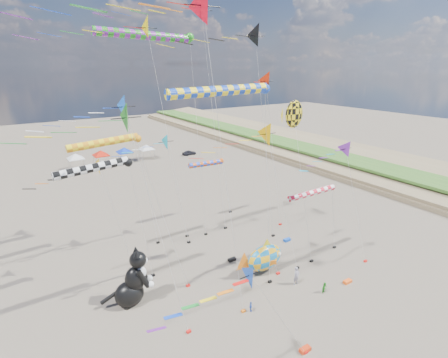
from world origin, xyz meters
name	(u,v)px	position (x,y,z in m)	size (l,w,h in m)	color
ground	(328,347)	(0.00, 0.00, 0.00)	(260.00, 260.00, 0.00)	brown
delta_kite_0	(153,144)	(-4.29, 21.80, 12.22)	(9.29, 1.94, 13.54)	#10AAC0
delta_kite_1	(254,282)	(-6.90, 0.54, 8.10)	(10.09, 1.69, 9.34)	blue
delta_kite_2	(90,168)	(-11.58, 19.32, 11.27)	(8.07, 1.80, 12.53)	yellow
delta_kite_3	(128,124)	(-11.58, 7.14, 17.06)	(10.08, 2.10, 18.45)	#1E8517
delta_kite_4	(198,7)	(-6.85, 6.72, 23.64)	(13.61, 2.82, 25.30)	red
delta_kite_5	(129,31)	(-6.55, 20.24, 23.26)	(13.84, 2.20, 24.73)	#FFE006
delta_kite_6	(195,11)	(0.82, 21.02, 25.57)	(13.43, 2.93, 27.27)	#EA255D
delta_kite_7	(357,154)	(9.04, 6.00, 12.56)	(8.61, 1.73, 13.81)	purple
delta_kite_8	(273,140)	(1.60, 9.08, 14.25)	(10.99, 2.35, 15.69)	#E5A303
delta_kite_9	(119,110)	(-10.41, 12.60, 17.22)	(10.44, 1.98, 18.54)	blue
delta_kite_10	(263,83)	(7.44, 17.96, 18.39)	(11.24, 2.35, 19.86)	red
delta_kite_11	(246,38)	(3.58, 16.00, 22.85)	(13.60, 2.54, 24.41)	black
windsock_0	(149,36)	(-4.37, 20.92, 22.96)	(11.40, 0.89, 23.48)	#1B931A
windsock_1	(314,193)	(8.21, 9.87, 7.76)	(7.84, 0.64, 8.14)	red
windsock_2	(225,92)	(-3.61, 8.76, 18.48)	(10.17, 0.80, 18.96)	#123AB8
windsock_3	(108,142)	(-9.02, 22.17, 12.86)	(8.79, 0.82, 13.33)	orange
windsock_4	(208,164)	(4.41, 25.01, 7.90)	(6.60, 0.73, 8.32)	#C5480D
windsock_5	(97,168)	(-11.70, 16.06, 12.10)	(7.86, 0.76, 12.56)	black
angelfish_kite	(293,116)	(5.76, 11.19, 15.72)	(3.74, 3.02, 17.17)	yellow
cat_inflatable	(131,276)	(-10.54, 13.21, 2.67)	(3.96, 1.98, 5.35)	black
fish_inflatable	(264,258)	(2.29, 10.41, 1.75)	(5.55, 2.21, 3.86)	#1276B5
person_adult	(296,276)	(3.66, 7.18, 0.94)	(0.68, 0.45, 1.87)	gray
child_green	(325,288)	(4.95, 4.73, 0.55)	(0.54, 0.42, 1.10)	#1E881C
child_blue	(251,307)	(-2.43, 6.44, 0.48)	(0.56, 0.23, 0.96)	#2046B2
kite_bag_0	(347,282)	(8.05, 4.56, 0.15)	(0.90, 0.44, 0.30)	#FF5815
kite_bag_1	(305,350)	(-1.71, 0.69, 0.15)	(0.90, 0.44, 0.30)	red
kite_bag_2	(287,240)	(8.98, 14.14, 0.15)	(0.90, 0.44, 0.30)	#1247B8
kite_bag_3	(232,259)	(0.85, 14.10, 0.15)	(0.90, 0.44, 0.30)	black
tent_row	(113,150)	(1.50, 60.00, 3.15)	(19.20, 4.20, 3.80)	silver
parked_car	(189,153)	(18.62, 58.00, 0.56)	(1.33, 3.32, 1.13)	#26262D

